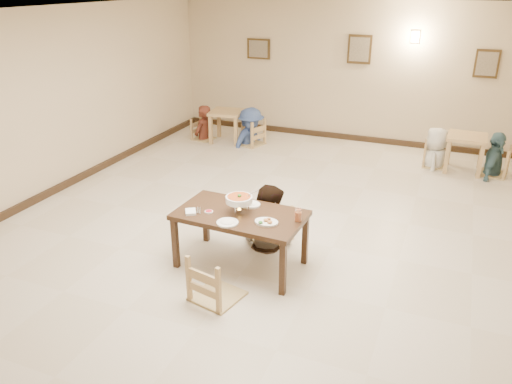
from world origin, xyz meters
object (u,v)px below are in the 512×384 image
at_px(chair_far, 272,209).
at_px(main_diner, 268,185).
at_px(bg_table_left, 227,117).
at_px(bg_chair_ll, 203,120).
at_px(curry_warmer, 239,199).
at_px(bg_diner_a, 202,105).
at_px(main_table, 240,219).
at_px(bg_table_right, 466,142).
at_px(bg_diner_d, 500,132).
at_px(chair_near, 216,256).
at_px(bg_chair_rl, 436,144).
at_px(bg_chair_rr, 497,147).
at_px(bg_diner_b, 250,108).
at_px(drink_glass, 298,216).
at_px(bg_diner_c, 439,128).
at_px(bg_chair_lr, 250,121).

relative_size(chair_far, main_diner, 0.55).
relative_size(bg_table_left, bg_chair_ll, 0.86).
bearing_deg(bg_table_left, curry_warmer, -63.03).
bearing_deg(bg_diner_a, main_table, 36.48).
bearing_deg(bg_table_left, main_table, -62.91).
xyz_separation_m(bg_table_right, bg_diner_d, (0.52, 0.00, 0.25)).
height_order(chair_far, bg_diner_a, bg_diner_a).
height_order(chair_near, bg_chair_rl, chair_near).
xyz_separation_m(main_table, bg_diner_a, (-2.97, 4.62, 0.13)).
height_order(bg_chair_rl, bg_diner_a, bg_diner_a).
bearing_deg(bg_diner_d, main_table, 159.75).
height_order(bg_chair_rr, bg_diner_b, bg_diner_b).
bearing_deg(bg_chair_ll, main_table, -138.19).
height_order(main_table, bg_chair_rr, bg_chair_rr).
height_order(drink_glass, bg_table_left, drink_glass).
xyz_separation_m(bg_table_left, bg_diner_b, (0.57, -0.01, 0.26)).
height_order(bg_diner_a, bg_diner_c, bg_diner_a).
relative_size(bg_chair_rr, bg_diner_d, 0.65).
relative_size(bg_table_right, bg_diner_a, 0.46).
bearing_deg(bg_table_left, main_diner, -58.03).
relative_size(bg_diner_b, bg_diner_d, 1.01).
xyz_separation_m(bg_diner_a, bg_diner_b, (1.13, 0.06, 0.04)).
relative_size(bg_diner_a, bg_diner_d, 0.96).
xyz_separation_m(bg_table_right, bg_chair_ll, (-5.51, -0.08, -0.11)).
height_order(bg_diner_b, bg_diner_c, bg_diner_b).
bearing_deg(chair_far, bg_diner_d, 73.57).
bearing_deg(chair_far, drink_glass, -30.35).
height_order(main_table, curry_warmer, curry_warmer).
bearing_deg(bg_diner_d, bg_diner_a, 103.54).
height_order(main_diner, bg_chair_lr, main_diner).
bearing_deg(bg_chair_rr, bg_diner_c, -83.48).
xyz_separation_m(bg_table_left, bg_diner_d, (5.46, 0.01, 0.25)).
distance_m(bg_table_left, bg_chair_rr, 5.46).
relative_size(chair_far, curry_warmer, 2.58).
relative_size(main_table, bg_diner_c, 1.04).
height_order(drink_glass, bg_diner_d, bg_diner_d).
bearing_deg(bg_chair_ll, bg_diner_a, 9.10).
height_order(bg_table_left, bg_diner_a, bg_diner_a).
bearing_deg(drink_glass, bg_chair_rr, 63.38).
bearing_deg(bg_chair_lr, bg_diner_b, 180.00).
relative_size(bg_chair_ll, bg_chair_lr, 0.84).
distance_m(main_table, bg_diner_d, 5.61).
bearing_deg(bg_diner_b, bg_diner_d, -73.18).
bearing_deg(bg_table_left, chair_far, -57.13).
relative_size(bg_chair_lr, bg_chair_rr, 1.02).
distance_m(chair_near, bg_chair_lr, 5.75).
height_order(main_diner, bg_table_right, main_diner).
bearing_deg(bg_chair_lr, main_diner, 43.94).
height_order(chair_far, bg_chair_lr, bg_chair_lr).
bearing_deg(bg_table_left, bg_chair_rl, 0.84).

